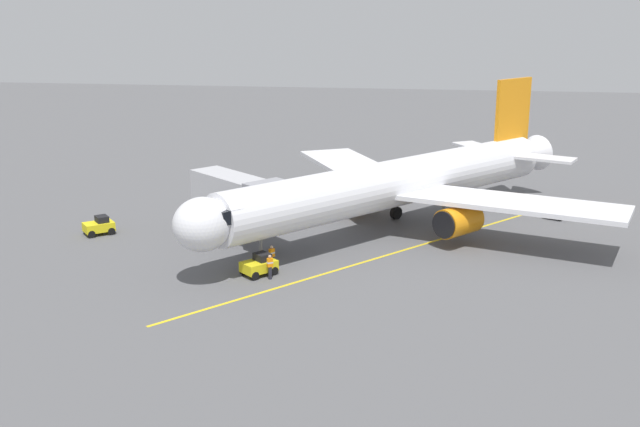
{
  "coord_description": "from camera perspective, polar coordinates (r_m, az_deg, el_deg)",
  "views": [
    {
      "loc": [
        -1.59,
        60.74,
        17.88
      ],
      "look_at": [
        6.9,
        7.11,
        3.0
      ],
      "focal_mm": 42.68,
      "sensor_mm": 36.0,
      "label": 1
    }
  ],
  "objects": [
    {
      "name": "jet_bridge",
      "position": [
        58.4,
        -5.69,
        1.26
      ],
      "size": [
        10.0,
        8.91,
        5.4
      ],
      "color": "#B7B7BC",
      "rests_on": "ground"
    },
    {
      "name": "tug_portside",
      "position": [
        69.34,
        17.34,
        0.27
      ],
      "size": [
        2.39,
        2.73,
        1.5
      ],
      "color": "#9E9EA3",
      "rests_on": "ground"
    },
    {
      "name": "apron_lead_in_line",
      "position": [
        56.75,
        5.16,
        -3.1
      ],
      "size": [
        25.88,
        30.81,
        0.01
      ],
      "primitive_type": "cube",
      "rotation": [
        0.0,
        0.0,
        -0.7
      ],
      "color": "yellow",
      "rests_on": "ground"
    },
    {
      "name": "ground_crew_marshaller",
      "position": [
        53.42,
        -3.63,
        -3.25
      ],
      "size": [
        0.45,
        0.47,
        1.71
      ],
      "color": "#23232D",
      "rests_on": "ground"
    },
    {
      "name": "airplane",
      "position": [
        61.64,
        5.82,
        2.23
      ],
      "size": [
        32.19,
        33.72,
        11.5
      ],
      "color": "white",
      "rests_on": "ground"
    },
    {
      "name": "tug_starboard_side",
      "position": [
        52.35,
        -4.57,
        -3.88
      ],
      "size": [
        2.65,
        2.71,
        1.5
      ],
      "color": "yellow",
      "rests_on": "ground"
    },
    {
      "name": "ground_plane",
      "position": [
        63.34,
        7.2,
        -1.2
      ],
      "size": [
        220.0,
        220.0,
        0.0
      ],
      "primitive_type": "plane",
      "color": "#565659"
    },
    {
      "name": "tug_near_nose",
      "position": [
        63.88,
        -16.22,
        -0.9
      ],
      "size": [
        2.72,
        2.64,
        1.5
      ],
      "color": "yellow",
      "rests_on": "ground"
    },
    {
      "name": "ground_crew_wing_walker",
      "position": [
        51.45,
        -3.77,
        -3.99
      ],
      "size": [
        0.47,
        0.43,
        1.71
      ],
      "color": "#23232D",
      "rests_on": "ground"
    }
  ]
}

